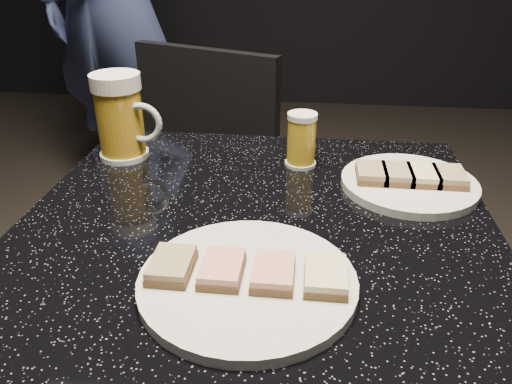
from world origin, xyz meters
The scene contains 8 objects.
plate_large centered at (0.01, -0.15, 0.76)m, with size 0.26×0.26×0.01m, color silver.
plate_small centered at (0.24, 0.14, 0.76)m, with size 0.22×0.22×0.01m, color silver.
table centered at (0.00, 0.00, 0.51)m, with size 0.70×0.70×0.75m.
beer_mug centered at (-0.27, 0.21, 0.83)m, with size 0.13×0.09×0.16m.
beer_tumbler centered at (0.06, 0.21, 0.80)m, with size 0.06×0.06×0.10m.
chair centered at (-0.24, 0.49, 0.50)m, with size 0.53×0.53×0.88m.
canapes_on_plate_large centered at (0.01, -0.15, 0.77)m, with size 0.23×0.07×0.02m.
canapes_on_plate_small centered at (0.24, 0.14, 0.77)m, with size 0.18×0.07×0.02m.
Camera 1 is at (0.07, -0.63, 1.13)m, focal length 35.00 mm.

